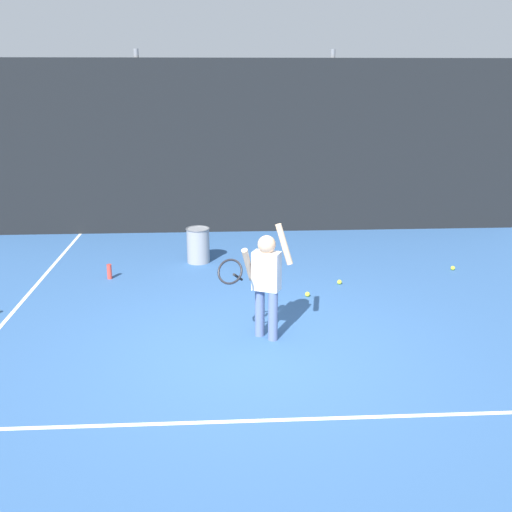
# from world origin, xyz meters

# --- Properties ---
(ground_plane) EXTENTS (20.00, 20.00, 0.00)m
(ground_plane) POSITION_xyz_m (0.00, 0.00, 0.00)
(ground_plane) COLOR #335B93
(court_line_baseline) EXTENTS (9.00, 0.05, 0.00)m
(court_line_baseline) POSITION_xyz_m (0.00, -1.40, 0.00)
(court_line_baseline) COLOR white
(court_line_baseline) RESTS_ON ground
(court_line_sideline) EXTENTS (0.05, 9.00, 0.00)m
(court_line_sideline) POSITION_xyz_m (-2.96, 1.00, 0.00)
(court_line_sideline) COLOR white
(court_line_sideline) RESTS_ON ground
(back_fence_windscreen) EXTENTS (10.85, 0.08, 3.18)m
(back_fence_windscreen) POSITION_xyz_m (0.00, 5.36, 1.59)
(back_fence_windscreen) COLOR black
(back_fence_windscreen) RESTS_ON ground
(fence_post_1) EXTENTS (0.09, 0.09, 3.33)m
(fence_post_1) POSITION_xyz_m (-1.76, 5.42, 1.67)
(fence_post_1) COLOR slate
(fence_post_1) RESTS_ON ground
(fence_post_2) EXTENTS (0.09, 0.09, 3.33)m
(fence_post_2) POSITION_xyz_m (1.76, 5.42, 1.67)
(fence_post_2) COLOR slate
(fence_post_2) RESTS_ON ground
(fence_post_3) EXTENTS (0.09, 0.09, 3.33)m
(fence_post_3) POSITION_xyz_m (5.27, 5.42, 1.67)
(fence_post_3) COLOR slate
(fence_post_3) RESTS_ON ground
(tennis_player) EXTENTS (0.87, 0.56, 1.35)m
(tennis_player) POSITION_xyz_m (0.17, 0.34, 0.73)
(tennis_player) COLOR slate
(tennis_player) RESTS_ON ground
(ball_hopper) EXTENTS (0.38, 0.38, 0.56)m
(ball_hopper) POSITION_xyz_m (-0.68, 3.36, 0.29)
(ball_hopper) COLOR gray
(ball_hopper) RESTS_ON ground
(water_bottle) EXTENTS (0.07, 0.07, 0.22)m
(water_bottle) POSITION_xyz_m (-1.96, 2.60, 0.11)
(water_bottle) COLOR #D83F33
(water_bottle) RESTS_ON ground
(tennis_ball_0) EXTENTS (0.07, 0.07, 0.07)m
(tennis_ball_0) POSITION_xyz_m (1.37, 2.15, 0.03)
(tennis_ball_0) COLOR #CCE033
(tennis_ball_0) RESTS_ON ground
(tennis_ball_3) EXTENTS (0.07, 0.07, 0.07)m
(tennis_ball_3) POSITION_xyz_m (0.84, 1.67, 0.03)
(tennis_ball_3) COLOR #CCE033
(tennis_ball_3) RESTS_ON ground
(tennis_ball_4) EXTENTS (0.07, 0.07, 0.07)m
(tennis_ball_4) POSITION_xyz_m (3.24, 2.70, 0.03)
(tennis_ball_4) COLOR #CCE033
(tennis_ball_4) RESTS_ON ground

